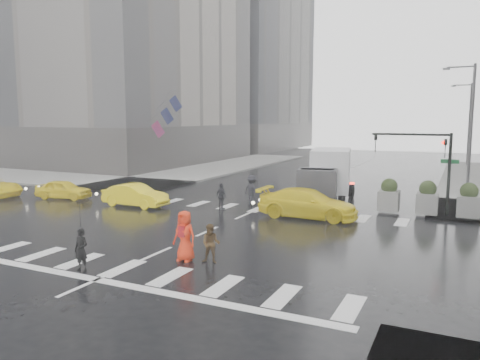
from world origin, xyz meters
The scene contains 21 objects.
ground centered at (0.00, 0.00, 0.00)m, with size 120.00×120.00×0.00m, color black.
sidewalk_nw centered at (-19.50, 17.50, 0.07)m, with size 35.00×35.00×0.15m, color gray.
building_nw centered at (-29.00, 27.00, 17.25)m, with size 26.05×26.05×38.00m.
building_nw_far centered at (-29.00, 56.00, 20.19)m, with size 26.05×26.05×44.00m.
road_markings centered at (0.00, 0.00, 0.01)m, with size 18.00×48.00×0.01m, color silver, non-canonical shape.
traffic_signal_pole centered at (9.01, 8.01, 3.22)m, with size 4.45×0.42×4.50m.
street_lamp_near centered at (10.87, 18.00, 4.95)m, with size 2.15×0.22×9.00m.
street_lamp_far centered at (10.87, 38.00, 4.95)m, with size 2.15×0.22×9.00m.
planter_west centered at (7.00, 8.20, 0.98)m, with size 1.10×1.10×1.80m.
planter_mid centered at (9.00, 8.20, 0.98)m, with size 1.10×1.10×1.80m.
planter_east centered at (11.00, 8.20, 0.98)m, with size 1.10×1.10×1.80m.
flag_cluster centered at (-15.08, 18.50, 5.64)m, with size 2.87×3.06×4.69m.
pedestrian_black centered at (-1.13, -6.80, 1.67)m, with size 0.98×1.00×2.43m.
pedestrian_brown centered at (2.49, -4.08, 0.72)m, with size 0.70×0.55×1.44m, color #49331A.
pedestrian_orange centered at (1.49, -4.28, 0.95)m, with size 0.95×0.65×1.89m.
pedestrian_far_a centered at (-1.87, 5.00, 0.76)m, with size 0.89×0.55×1.53m, color black.
pedestrian_far_b centered at (-0.86, 7.06, 0.92)m, with size 1.19×0.65×1.83m, color black.
taxi_front centered at (-12.94, 3.74, 0.62)m, with size 1.47×3.64×1.24m, color yellow.
taxi_mid centered at (-6.99, 3.61, 0.67)m, with size 1.43×4.09×1.35m, color yellow.
taxi_rear centered at (3.30, 4.99, 0.77)m, with size 2.15×4.67×1.54m, color yellow.
box_truck centered at (3.00, 9.97, 1.76)m, with size 2.32×6.19×3.29m.
Camera 1 is at (10.63, -18.59, 5.27)m, focal length 35.00 mm.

